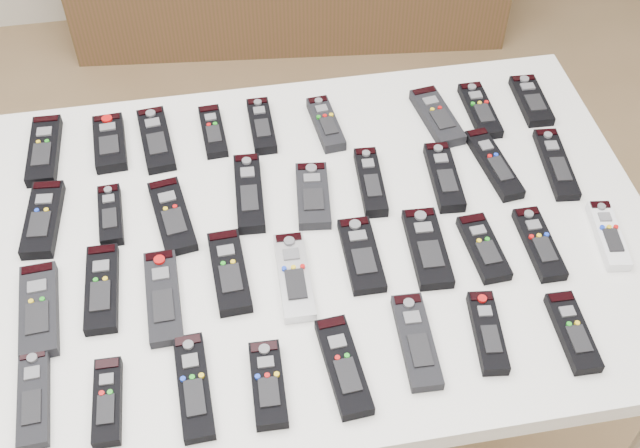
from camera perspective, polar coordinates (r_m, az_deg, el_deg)
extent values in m
plane|color=olive|center=(2.12, -3.58, -15.54)|extent=(4.00, 4.00, 0.00)
cube|color=white|center=(1.50, 0.00, -1.01)|extent=(1.25, 0.88, 0.04)
cylinder|color=beige|center=(2.08, -17.44, -2.11)|extent=(0.04, 0.04, 0.74)
cylinder|color=beige|center=(2.17, 13.12, 1.82)|extent=(0.04, 0.04, 0.74)
cube|color=black|center=(1.72, -19.02, 4.98)|extent=(0.06, 0.19, 0.02)
cube|color=black|center=(1.69, -14.73, 5.60)|extent=(0.07, 0.16, 0.02)
cube|color=black|center=(1.68, -11.58, 5.90)|extent=(0.07, 0.19, 0.02)
cube|color=black|center=(1.68, -7.62, 6.55)|extent=(0.05, 0.15, 0.02)
cube|color=black|center=(1.68, -4.18, 6.99)|extent=(0.05, 0.16, 0.02)
cube|color=black|center=(1.68, 0.42, 7.14)|extent=(0.06, 0.16, 0.02)
cube|color=black|center=(1.72, 8.31, 7.56)|extent=(0.08, 0.18, 0.02)
cube|color=black|center=(1.75, 11.30, 7.93)|extent=(0.05, 0.16, 0.02)
cube|color=black|center=(1.80, 14.79, 8.49)|extent=(0.06, 0.15, 0.02)
cube|color=black|center=(1.58, -19.10, 0.33)|extent=(0.07, 0.18, 0.02)
cube|color=black|center=(1.55, -14.68, 0.62)|extent=(0.05, 0.14, 0.02)
cube|color=black|center=(1.53, -10.47, 0.57)|extent=(0.09, 0.19, 0.02)
cube|color=black|center=(1.54, -5.06, 2.22)|extent=(0.06, 0.19, 0.02)
cube|color=black|center=(1.54, -0.51, 2.04)|extent=(0.08, 0.16, 0.02)
cube|color=black|center=(1.56, 3.61, 3.02)|extent=(0.06, 0.17, 0.02)
cube|color=black|center=(1.59, 8.81, 3.34)|extent=(0.06, 0.18, 0.02)
cube|color=black|center=(1.63, 12.25, 4.21)|extent=(0.07, 0.20, 0.02)
cube|color=black|center=(1.67, 16.44, 4.13)|extent=(0.07, 0.19, 0.02)
cube|color=black|center=(1.44, -19.35, -5.79)|extent=(0.07, 0.19, 0.02)
cube|color=black|center=(1.44, -15.25, -4.44)|extent=(0.06, 0.18, 0.02)
cube|color=black|center=(1.41, -11.09, -5.12)|extent=(0.06, 0.19, 0.02)
cube|color=black|center=(1.42, -6.46, -3.40)|extent=(0.06, 0.18, 0.02)
cube|color=#B7B7BC|center=(1.41, -1.85, -3.73)|extent=(0.06, 0.19, 0.02)
cube|color=black|center=(1.44, 2.96, -2.21)|extent=(0.06, 0.17, 0.02)
cube|color=black|center=(1.46, 7.63, -1.70)|extent=(0.07, 0.18, 0.02)
cube|color=black|center=(1.48, 11.55, -1.67)|extent=(0.06, 0.15, 0.02)
cube|color=black|center=(1.51, 15.31, -1.36)|extent=(0.05, 0.16, 0.02)
cube|color=silver|center=(1.56, 19.81, -0.74)|extent=(0.06, 0.16, 0.02)
cube|color=black|center=(1.35, -19.69, -11.53)|extent=(0.05, 0.17, 0.02)
cube|color=black|center=(1.31, -14.88, -12.09)|extent=(0.05, 0.15, 0.02)
cube|color=black|center=(1.30, -8.97, -11.35)|extent=(0.05, 0.19, 0.02)
cube|color=black|center=(1.29, -3.72, -11.31)|extent=(0.06, 0.15, 0.02)
cube|color=black|center=(1.30, 1.68, -10.08)|extent=(0.07, 0.18, 0.02)
cube|color=black|center=(1.34, 6.87, -8.27)|extent=(0.06, 0.18, 0.02)
cube|color=black|center=(1.37, 11.83, -7.55)|extent=(0.06, 0.16, 0.02)
cube|color=black|center=(1.40, 17.54, -7.34)|extent=(0.05, 0.15, 0.02)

